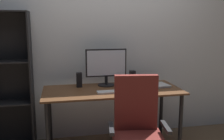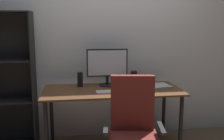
# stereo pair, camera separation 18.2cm
# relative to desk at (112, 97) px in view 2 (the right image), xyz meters

# --- Properties ---
(back_wall) EXTENTS (6.40, 0.10, 2.60)m
(back_wall) POSITION_rel_desk_xyz_m (0.00, 0.51, 0.65)
(back_wall) COLOR silver
(back_wall) RESTS_ON ground
(desk) EXTENTS (1.55, 0.67, 0.74)m
(desk) POSITION_rel_desk_xyz_m (0.00, 0.00, 0.00)
(desk) COLOR #56351E
(desk) RESTS_ON ground
(monitor) EXTENTS (0.49, 0.20, 0.44)m
(monitor) POSITION_rel_desk_xyz_m (-0.04, 0.19, 0.34)
(monitor) COLOR black
(monitor) RESTS_ON desk
(keyboard) EXTENTS (0.29, 0.12, 0.02)m
(keyboard) POSITION_rel_desk_xyz_m (-0.05, -0.14, 0.10)
(keyboard) COLOR #B7BABC
(keyboard) RESTS_ON desk
(mouse) EXTENTS (0.06, 0.10, 0.03)m
(mouse) POSITION_rel_desk_xyz_m (0.15, -0.13, 0.10)
(mouse) COLOR black
(mouse) RESTS_ON desk
(coffee_mug) EXTENTS (0.09, 0.07, 0.11)m
(coffee_mug) POSITION_rel_desk_xyz_m (0.08, 0.05, 0.14)
(coffee_mug) COLOR white
(coffee_mug) RESTS_ON desk
(laptop) EXTENTS (0.35, 0.27, 0.02)m
(laptop) POSITION_rel_desk_xyz_m (0.52, 0.03, 0.10)
(laptop) COLOR #B7BABC
(laptop) RESTS_ON desk
(speaker_left) EXTENTS (0.06, 0.07, 0.17)m
(speaker_left) POSITION_rel_desk_xyz_m (-0.36, 0.19, 0.17)
(speaker_left) COLOR black
(speaker_left) RESTS_ON desk
(speaker_right) EXTENTS (0.06, 0.07, 0.17)m
(speaker_right) POSITION_rel_desk_xyz_m (0.29, 0.19, 0.17)
(speaker_right) COLOR black
(speaker_right) RESTS_ON desk
(office_chair) EXTENTS (0.55, 0.54, 1.01)m
(office_chair) POSITION_rel_desk_xyz_m (0.09, -0.69, -0.19)
(office_chair) COLOR #232326
(office_chair) RESTS_ON ground
(bookshelf) EXTENTS (0.64, 0.28, 1.61)m
(bookshelf) POSITION_rel_desk_xyz_m (-1.23, 0.34, 0.15)
(bookshelf) COLOR black
(bookshelf) RESTS_ON ground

